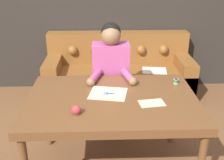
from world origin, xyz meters
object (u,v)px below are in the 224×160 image
Objects in this scene: person at (111,82)px; scissors at (110,94)px; dining_table at (112,105)px; pin_cushion at (76,110)px; couch at (119,75)px; thread_spool at (176,81)px.

person reaches higher than scissors.
pin_cushion is (-0.28, -0.26, 0.10)m from dining_table.
couch reaches higher than thread_spool.
dining_table is at bearing 42.68° from pin_cushion.
thread_spool is at bearing 17.76° from scissors.
scissors is (-0.02, -0.54, 0.13)m from person.
couch is at bearing 109.43° from thread_spool.
scissors is at bearing -162.24° from thread_spool.
pin_cushion reaches higher than thread_spool.
scissors is 4.35× the size of thread_spool.
scissors is at bearing -96.12° from couch.
couch reaches higher than pin_cushion.
scissors is at bearing 51.38° from pin_cushion.
pin_cushion is (-0.43, -1.84, 0.48)m from couch.
scissors is (-0.16, -1.51, 0.45)m from couch.
person is at bearing -98.26° from couch.
person is at bearing 150.13° from thread_spool.
scissors is 2.73× the size of pin_cushion.
thread_spool is at bearing -29.87° from person.
dining_table is 0.72× the size of couch.
thread_spool reaches higher than scissors.
dining_table is at bearing -90.90° from person.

